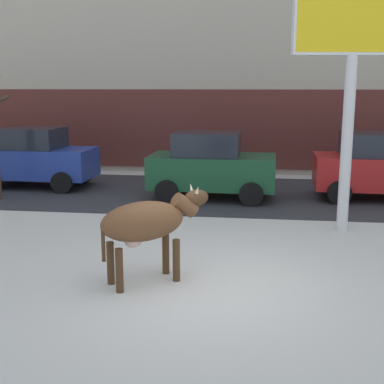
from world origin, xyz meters
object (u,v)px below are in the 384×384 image
object	(u,v)px
car_darkgreen_hatchback	(211,166)
billboard	(354,26)
car_red_hatchback	(378,166)
car_blue_hatchback	(36,158)
cow_brown	(147,223)

from	to	relation	value
car_darkgreen_hatchback	billboard	bearing A→B (deg)	-43.00
car_red_hatchback	car_blue_hatchback	bearing A→B (deg)	177.32
car_darkgreen_hatchback	cow_brown	bearing A→B (deg)	-93.60
car_blue_hatchback	cow_brown	bearing A→B (deg)	-55.17
cow_brown	car_red_hatchback	size ratio (longest dim) A/B	0.50
car_blue_hatchback	car_red_hatchback	size ratio (longest dim) A/B	1.00
car_blue_hatchback	car_red_hatchback	bearing A→B (deg)	-2.68
car_darkgreen_hatchback	car_blue_hatchback	bearing A→B (deg)	170.46
billboard	car_red_hatchback	distance (m)	5.02
cow_brown	car_darkgreen_hatchback	distance (m)	6.51
car_blue_hatchback	car_red_hatchback	xyz separation A→B (m)	(10.19, -0.48, 0.00)
billboard	car_red_hatchback	bearing A→B (deg)	67.33
cow_brown	billboard	bearing A→B (deg)	44.52
car_blue_hatchback	car_darkgreen_hatchback	distance (m)	5.66
car_red_hatchback	billboard	bearing A→B (deg)	-112.67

